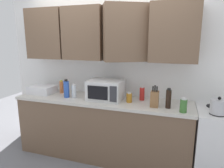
# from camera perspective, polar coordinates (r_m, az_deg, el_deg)

# --- Properties ---
(wall_back_with_cabinets) EXTENTS (3.42, 0.57, 2.60)m
(wall_back_with_cabinets) POSITION_cam_1_polar(r_m,az_deg,el_deg) (3.04, -1.44, 9.33)
(wall_back_with_cabinets) COLOR white
(wall_back_with_cabinets) RESTS_ON ground_plane
(counter_run) EXTENTS (2.55, 0.63, 0.90)m
(counter_run) POSITION_cam_1_polar(r_m,az_deg,el_deg) (3.10, -2.78, -12.18)
(counter_run) COLOR brown
(counter_run) RESTS_ON ground_plane
(kettle) EXTENTS (0.18, 0.18, 0.20)m
(kettle) POSITION_cam_1_polar(r_m,az_deg,el_deg) (2.62, 27.84, -5.63)
(kettle) COLOR #B2B2B7
(kettle) RESTS_ON stove_range
(microwave) EXTENTS (0.48, 0.37, 0.28)m
(microwave) POSITION_cam_1_polar(r_m,az_deg,el_deg) (2.88, -1.82, -1.69)
(microwave) COLOR silver
(microwave) RESTS_ON counter_run
(dish_rack) EXTENTS (0.38, 0.30, 0.12)m
(dish_rack) POSITION_cam_1_polar(r_m,az_deg,el_deg) (3.42, -19.03, -1.48)
(dish_rack) COLOR silver
(dish_rack) RESTS_ON counter_run
(knife_block) EXTENTS (0.10, 0.12, 0.28)m
(knife_block) POSITION_cam_1_polar(r_m,az_deg,el_deg) (2.63, 11.93, -4.10)
(knife_block) COLOR brown
(knife_block) RESTS_ON counter_run
(bottle_blue_cleaner) EXTENTS (0.08, 0.08, 0.27)m
(bottle_blue_cleaner) POSITION_cam_1_polar(r_m,az_deg,el_deg) (3.06, -12.73, -1.38)
(bottle_blue_cleaner) COLOR #2D56B7
(bottle_blue_cleaner) RESTS_ON counter_run
(bottle_clear_tall) EXTENTS (0.07, 0.07, 0.21)m
(bottle_clear_tall) POSITION_cam_1_polar(r_m,az_deg,el_deg) (3.04, -10.68, -1.94)
(bottle_clear_tall) COLOR silver
(bottle_clear_tall) RESTS_ON counter_run
(bottle_green_oil) EXTENTS (0.08, 0.08, 0.18)m
(bottle_green_oil) POSITION_cam_1_polar(r_m,az_deg,el_deg) (2.53, 19.51, -5.74)
(bottle_green_oil) COLOR #386B2D
(bottle_green_oil) RESTS_ON counter_run
(bottle_amber_vinegar) EXTENTS (0.08, 0.08, 0.14)m
(bottle_amber_vinegar) POSITION_cam_1_polar(r_m,az_deg,el_deg) (2.78, 4.86, -3.87)
(bottle_amber_vinegar) COLOR #AD701E
(bottle_amber_vinegar) RESTS_ON counter_run
(bottle_soy_dark) EXTENTS (0.07, 0.07, 0.25)m
(bottle_soy_dark) POSITION_cam_1_polar(r_m,az_deg,el_deg) (2.62, 15.64, -4.00)
(bottle_soy_dark) COLOR black
(bottle_soy_dark) RESTS_ON counter_run
(bottle_spice_jar) EXTENTS (0.06, 0.06, 0.21)m
(bottle_spice_jar) POSITION_cam_1_polar(r_m,az_deg,el_deg) (3.33, -14.05, -0.84)
(bottle_spice_jar) COLOR #BC6638
(bottle_spice_jar) RESTS_ON counter_run
(bottle_red_sauce) EXTENTS (0.07, 0.07, 0.20)m
(bottle_red_sauce) POSITION_cam_1_polar(r_m,az_deg,el_deg) (2.89, 8.47, -2.71)
(bottle_red_sauce) COLOR red
(bottle_red_sauce) RESTS_ON counter_run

